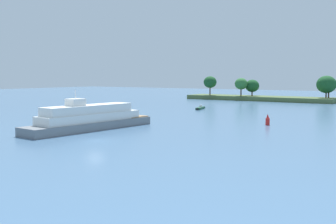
{
  "coord_description": "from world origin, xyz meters",
  "views": [
    {
      "loc": [
        37.3,
        -37.83,
        8.41
      ],
      "look_at": [
        -8.15,
        29.15,
        1.2
      ],
      "focal_mm": 43.21,
      "sensor_mm": 36.0,
      "label": 1
    }
  ],
  "objects_px": {
    "channel_buoy_red": "(268,120)",
    "small_motorboat": "(200,108)",
    "white_riverboat": "(90,119)",
    "fishing_skiff": "(69,115)"
  },
  "relations": [
    {
      "from": "white_riverboat",
      "to": "channel_buoy_red",
      "type": "relative_size",
      "value": 12.31
    },
    {
      "from": "white_riverboat",
      "to": "channel_buoy_red",
      "type": "height_order",
      "value": "white_riverboat"
    },
    {
      "from": "small_motorboat",
      "to": "channel_buoy_red",
      "type": "height_order",
      "value": "channel_buoy_red"
    },
    {
      "from": "white_riverboat",
      "to": "channel_buoy_red",
      "type": "xyz_separation_m",
      "value": [
        20.93,
        21.45,
        -0.89
      ]
    },
    {
      "from": "small_motorboat",
      "to": "channel_buoy_red",
      "type": "relative_size",
      "value": 3.23
    },
    {
      "from": "fishing_skiff",
      "to": "white_riverboat",
      "type": "bearing_deg",
      "value": -33.69
    },
    {
      "from": "fishing_skiff",
      "to": "white_riverboat",
      "type": "distance_m",
      "value": 22.98
    },
    {
      "from": "channel_buoy_red",
      "to": "small_motorboat",
      "type": "bearing_deg",
      "value": 139.13
    },
    {
      "from": "small_motorboat",
      "to": "white_riverboat",
      "type": "bearing_deg",
      "value": -83.3
    },
    {
      "from": "white_riverboat",
      "to": "channel_buoy_red",
      "type": "bearing_deg",
      "value": 45.7
    }
  ]
}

